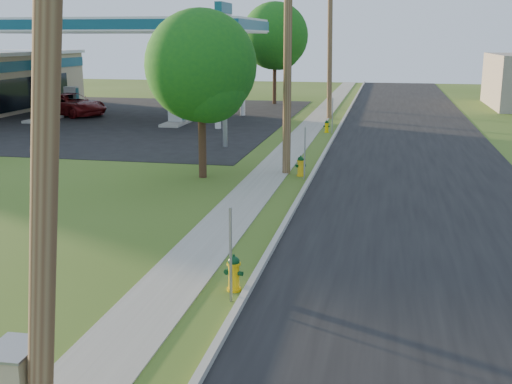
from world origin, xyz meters
TOP-DOWN VIEW (x-y plane):
  - road at (4.50, 10.00)m, footprint 8.00×120.00m
  - curb at (0.50, 10.00)m, footprint 0.15×120.00m
  - sidewalk at (-1.25, 10.00)m, footprint 1.50×120.00m
  - forecourt at (-16.00, 32.00)m, footprint 26.00×28.00m
  - utility_pole_near at (-0.60, -1.00)m, footprint 1.40×0.32m
  - utility_pole_mid at (-0.60, 17.00)m, footprint 1.40×0.32m
  - utility_pole_far at (-0.60, 35.00)m, footprint 1.40×0.32m
  - sign_post_near at (0.25, 4.20)m, footprint 0.05×0.04m
  - sign_post_mid at (0.25, 16.00)m, footprint 0.05×0.04m
  - sign_post_far at (0.25, 28.20)m, footprint 0.05×0.04m
  - gas_canopy at (-14.00, 32.00)m, footprint 18.18×9.18m
  - fuel_pump_nw at (-18.50, 30.00)m, footprint 1.20×3.20m
  - fuel_pump_ne at (-9.50, 30.00)m, footprint 1.20×3.20m
  - fuel_pump_sw at (-18.50, 34.00)m, footprint 1.20×3.20m
  - fuel_pump_se at (-9.50, 34.00)m, footprint 1.20×3.20m
  - price_pylon at (-4.50, 22.50)m, footprint 0.34×2.04m
  - tree_verge at (-3.55, 15.54)m, footprint 4.18×4.18m
  - tree_lot at (-5.60, 43.39)m, footprint 5.27×5.27m
  - hydrant_near at (0.17, 4.77)m, footprint 0.42×0.38m
  - hydrant_mid at (0.02, 16.60)m, footprint 0.42×0.37m
  - hydrant_far at (-0.08, 28.48)m, footprint 0.37×0.33m
  - car_red at (-18.08, 32.98)m, footprint 6.07×4.59m

SIDE VIEW (x-z plane):
  - road at x=4.50m, z-range 0.00..0.02m
  - forecourt at x=-16.00m, z-range 0.00..0.02m
  - sidewalk at x=-1.25m, z-range 0.00..0.03m
  - curb at x=0.50m, z-range 0.00..0.15m
  - hydrant_far at x=-0.08m, z-range -0.01..0.70m
  - hydrant_mid at x=0.02m, z-range -0.01..0.80m
  - hydrant_near at x=0.17m, z-range -0.01..0.81m
  - fuel_pump_nw at x=-18.50m, z-range -0.23..1.67m
  - fuel_pump_ne at x=-9.50m, z-range -0.23..1.67m
  - fuel_pump_sw at x=-18.50m, z-range -0.23..1.67m
  - fuel_pump_se at x=-9.50m, z-range -0.23..1.67m
  - car_red at x=-18.08m, z-range 0.00..1.53m
  - sign_post_near at x=0.25m, z-range 0.00..2.00m
  - sign_post_mid at x=0.25m, z-range 0.00..2.00m
  - sign_post_far at x=0.25m, z-range 0.00..2.00m
  - tree_verge at x=-3.55m, z-range 0.91..7.25m
  - utility_pole_near at x=-0.60m, z-range 0.06..9.54m
  - utility_pole_far at x=-0.60m, z-range 0.05..9.56m
  - utility_pole_mid at x=-0.60m, z-range 0.05..9.85m
  - tree_lot at x=-5.60m, z-range 1.15..9.14m
  - price_pylon at x=-4.50m, z-range 2.01..8.86m
  - gas_canopy at x=-14.00m, z-range 2.70..9.10m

